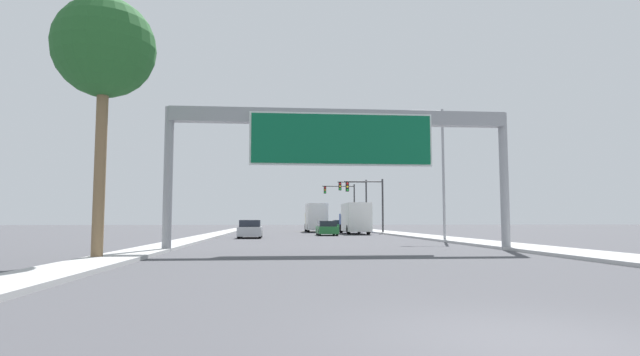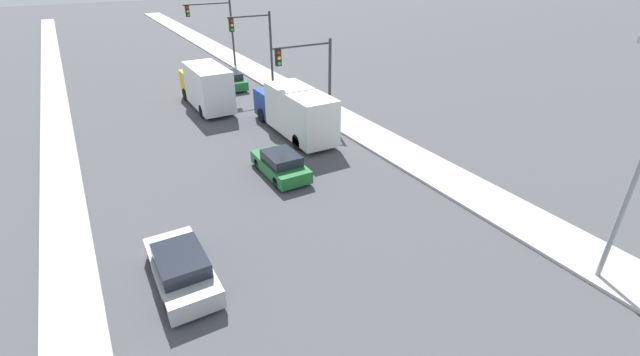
# 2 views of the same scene
# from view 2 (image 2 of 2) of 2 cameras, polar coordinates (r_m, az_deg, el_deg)

# --- Properties ---
(sidewalk_right) EXTENTS (3.00, 120.00, 0.15)m
(sidewalk_right) POSITION_cam_2_polar(r_m,az_deg,el_deg) (42.46, -6.15, 12.68)
(sidewalk_right) COLOR #ADADAD
(sidewalk_right) RESTS_ON ground
(median_strip_left) EXTENTS (2.00, 120.00, 0.15)m
(median_strip_left) POSITION_cam_2_polar(r_m,az_deg,el_deg) (39.17, -31.79, 7.34)
(median_strip_left) COLOR #ADADAD
(median_strip_left) RESTS_ON ground
(car_far_center) EXTENTS (1.86, 4.21, 1.39)m
(car_far_center) POSITION_cam_2_polar(r_m,az_deg,el_deg) (23.86, -5.28, 1.82)
(car_far_center) COLOR #1E662D
(car_far_center) RESTS_ON ground
(car_mid_left) EXTENTS (1.83, 4.54, 1.47)m
(car_mid_left) POSITION_cam_2_polar(r_m,az_deg,el_deg) (41.07, -11.87, 12.63)
(car_mid_left) COLOR #1E662D
(car_mid_left) RESTS_ON ground
(car_mid_center) EXTENTS (1.90, 4.53, 1.47)m
(car_mid_center) POSITION_cam_2_polar(r_m,az_deg,el_deg) (17.03, -17.98, -11.40)
(car_mid_center) COLOR #A5A8AD
(car_mid_center) RESTS_ON ground
(truck_box_primary) EXTENTS (2.36, 8.60, 3.23)m
(truck_box_primary) POSITION_cam_2_polar(r_m,az_deg,el_deg) (29.13, -3.38, 8.90)
(truck_box_primary) COLOR navy
(truck_box_primary) RESTS_ON ground
(truck_box_secondary) EXTENTS (2.40, 7.46, 3.44)m
(truck_box_secondary) POSITION_cam_2_polar(r_m,az_deg,el_deg) (35.57, -14.94, 11.71)
(truck_box_secondary) COLOR yellow
(truck_box_secondary) RESTS_ON ground
(traffic_light_near_intersection) EXTENTS (4.35, 0.32, 5.98)m
(traffic_light_near_intersection) POSITION_cam_2_polar(r_m,az_deg,el_deg) (30.02, -1.02, 14.28)
(traffic_light_near_intersection) COLOR #2D2D30
(traffic_light_near_intersection) RESTS_ON ground
(traffic_light_mid_block) EXTENTS (3.83, 0.32, 6.70)m
(traffic_light_mid_block) POSITION_cam_2_polar(r_m,az_deg,el_deg) (38.91, -8.20, 17.77)
(traffic_light_mid_block) COLOR #2D2D30
(traffic_light_mid_block) RESTS_ON ground
(traffic_light_far_intersection) EXTENTS (4.89, 0.32, 6.82)m
(traffic_light_far_intersection) POSITION_cam_2_polar(r_m,az_deg,el_deg) (48.09, -13.49, 19.42)
(traffic_light_far_intersection) COLOR #2D2D30
(traffic_light_far_intersection) RESTS_ON ground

